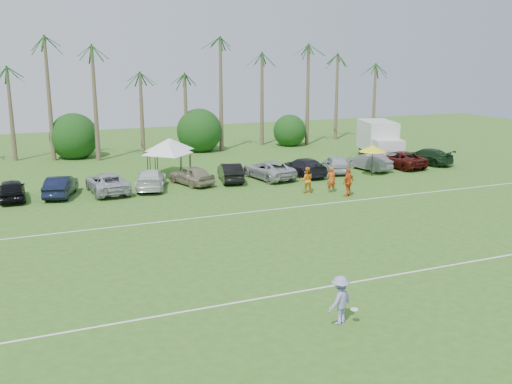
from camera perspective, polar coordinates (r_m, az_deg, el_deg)
name	(u,v)px	position (r m, az deg, el deg)	size (l,w,h in m)	color
ground	(350,307)	(22.07, 9.41, -11.24)	(120.00, 120.00, 0.00)	#36631D
field_lines	(264,244)	(28.65, 0.84, -5.25)	(80.00, 12.10, 0.01)	white
palm_tree_3	(44,47)	(54.95, -20.42, 13.41)	(2.40, 2.40, 11.90)	brown
palm_tree_4	(93,77)	(55.33, -16.00, 11.03)	(2.40, 2.40, 8.90)	brown
palm_tree_5	(136,67)	(55.96, -11.91, 12.16)	(2.40, 2.40, 9.90)	brown
palm_tree_6	(177,57)	(56.87, -7.89, 13.19)	(2.40, 2.40, 10.90)	brown
palm_tree_7	(216,49)	(58.07, -3.99, 14.12)	(2.40, 2.40, 11.90)	brown
palm_tree_8	(263,75)	(59.90, 0.67, 11.65)	(2.40, 2.40, 8.90)	brown
palm_tree_9	(306,66)	(62.05, 5.00, 12.46)	(2.40, 2.40, 9.90)	brown
palm_tree_10	(347,58)	(64.54, 9.05, 13.14)	(2.40, 2.40, 10.90)	brown
palm_tree_11	(378,50)	(66.74, 12.08, 13.74)	(2.40, 2.40, 11.90)	brown
bush_tree_1	(74,138)	(56.55, -17.78, 5.16)	(4.00, 4.00, 4.00)	brown
bush_tree_2	(196,132)	(58.84, -6.04, 6.00)	(4.00, 4.00, 4.00)	brown
bush_tree_3	(284,127)	(62.46, 2.82, 6.47)	(4.00, 4.00, 4.00)	brown
sideline_player_a	(331,180)	(39.87, 7.53, 1.23)	(0.65, 0.43, 1.79)	#D24C17
sideline_player_b	(307,180)	(39.59, 5.10, 1.22)	(0.88, 0.68, 1.80)	orange
sideline_player_c	(348,182)	(38.82, 9.22, 0.97)	(1.14, 0.47, 1.95)	#DD5518
box_truck	(380,140)	(53.42, 12.28, 5.12)	(4.51, 7.22, 3.49)	silver
canopy_tent_left	(167,142)	(44.41, -8.84, 4.98)	(4.12, 4.12, 3.33)	black
canopy_tent_right	(169,138)	(46.33, -8.67, 5.34)	(4.14, 4.14, 3.35)	black
market_umbrella	(373,149)	(45.78, 11.59, 4.28)	(2.20, 2.20, 2.45)	black
frisbee_player	(340,300)	(20.38, 8.39, -10.64)	(1.29, 1.05, 1.75)	#948FCA
parked_car_0	(12,190)	(40.62, -23.25, 0.21)	(1.66, 4.14, 1.41)	black
parked_car_1	(61,186)	(40.58, -18.95, 0.56)	(1.49, 4.28, 1.41)	black
parked_car_2	(107,183)	(40.72, -14.65, 0.89)	(2.34, 5.07, 1.41)	#B0B1B8
parked_car_3	(151,179)	(41.32, -10.48, 1.28)	(1.97, 4.86, 1.41)	white
parked_car_4	(191,175)	(42.25, -6.49, 1.67)	(1.66, 4.14, 1.41)	gray
parked_car_5	(230,172)	(43.15, -2.58, 1.99)	(1.49, 4.28, 1.41)	black
parked_car_6	(268,170)	(44.10, 1.24, 2.24)	(2.34, 5.07, 1.41)	#ACADAE
parked_car_7	(303,167)	(45.42, 4.76, 2.52)	(1.97, 4.86, 1.41)	black
parked_car_8	(336,164)	(47.03, 7.98, 2.80)	(1.66, 4.14, 1.41)	silver
parked_car_9	(369,162)	(48.49, 11.21, 2.99)	(1.49, 4.28, 1.41)	gray
parked_car_10	(399,159)	(50.25, 14.10, 3.19)	(2.34, 5.07, 1.41)	#46100C
parked_car_11	(425,156)	(52.38, 16.57, 3.44)	(1.97, 4.86, 1.41)	black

